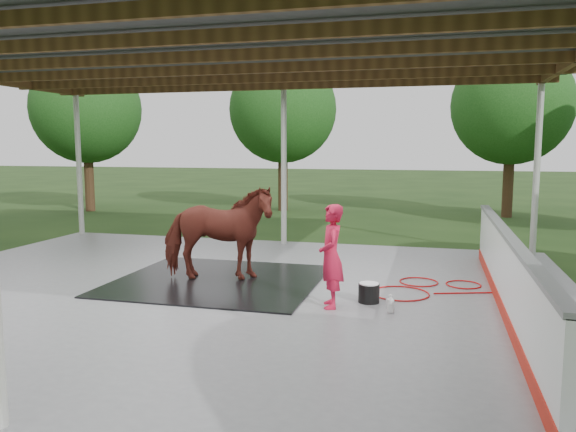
% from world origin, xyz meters
% --- Properties ---
extents(ground, '(100.00, 100.00, 0.00)m').
position_xyz_m(ground, '(0.00, 0.00, 0.00)').
color(ground, '#1E3814').
extents(concrete_slab, '(12.00, 10.00, 0.05)m').
position_xyz_m(concrete_slab, '(0.00, 0.00, 0.03)').
color(concrete_slab, slate).
rests_on(concrete_slab, ground).
extents(pavilion_structure, '(12.60, 10.60, 4.05)m').
position_xyz_m(pavilion_structure, '(0.00, -0.00, 3.97)').
color(pavilion_structure, beige).
rests_on(pavilion_structure, ground).
extents(dasher_board, '(0.16, 8.00, 1.15)m').
position_xyz_m(dasher_board, '(4.60, 0.00, 0.59)').
color(dasher_board, red).
rests_on(dasher_board, concrete_slab).
extents(tree_belt, '(28.00, 28.00, 5.80)m').
position_xyz_m(tree_belt, '(0.30, 0.90, 3.79)').
color(tree_belt, '#382314').
rests_on(tree_belt, ground).
extents(rubber_mat, '(3.54, 3.32, 0.03)m').
position_xyz_m(rubber_mat, '(-0.13, 0.66, 0.06)').
color(rubber_mat, black).
rests_on(rubber_mat, concrete_slab).
extents(horse, '(2.15, 1.33, 1.68)m').
position_xyz_m(horse, '(-0.13, 0.66, 0.92)').
color(horse, maroon).
rests_on(horse, rubber_mat).
extents(handler, '(0.51, 0.64, 1.55)m').
position_xyz_m(handler, '(2.11, -0.43, 0.82)').
color(handler, red).
rests_on(handler, concrete_slab).
extents(wash_bucket, '(0.33, 0.33, 0.30)m').
position_xyz_m(wash_bucket, '(2.63, -0.03, 0.21)').
color(wash_bucket, black).
rests_on(wash_bucket, concrete_slab).
extents(soap_bottle_a, '(0.13, 0.13, 0.27)m').
position_xyz_m(soap_bottle_a, '(3.00, -0.50, 0.19)').
color(soap_bottle_a, silver).
rests_on(soap_bottle_a, concrete_slab).
extents(soap_bottle_b, '(0.13, 0.13, 0.20)m').
position_xyz_m(soap_bottle_b, '(2.97, -0.24, 0.15)').
color(soap_bottle_b, '#338CD8').
rests_on(soap_bottle_b, concrete_slab).
extents(hose_coil, '(2.16, 1.68, 0.02)m').
position_xyz_m(hose_coil, '(3.37, 1.00, 0.06)').
color(hose_coil, red).
rests_on(hose_coil, concrete_slab).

